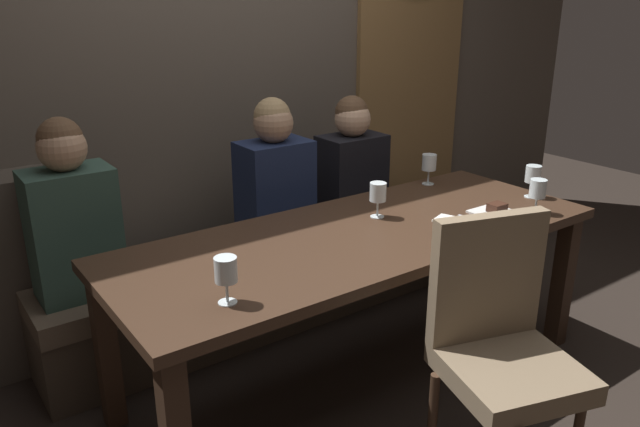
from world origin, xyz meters
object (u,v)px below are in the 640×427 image
(dining_table, at_px, (361,250))
(wine_glass_center_front, at_px, (226,272))
(diner_redhead, at_px, (71,214))
(diner_bearded, at_px, (275,178))
(banquette_bench, at_px, (278,281))
(espresso_cup, at_px, (462,232))
(wine_glass_end_left, at_px, (429,163))
(chair_near_side, at_px, (500,336))
(dessert_plate, at_px, (496,211))
(diner_far_end, at_px, (352,165))
(fork_on_table, at_px, (475,219))
(wine_glass_far_right, at_px, (538,190))
(wine_glass_far_left, at_px, (378,193))
(wine_glass_near_right, at_px, (533,176))

(dining_table, height_order, wine_glass_center_front, wine_glass_center_front)
(diner_redhead, height_order, diner_bearded, diner_redhead)
(banquette_bench, height_order, wine_glass_center_front, wine_glass_center_front)
(espresso_cup, bearing_deg, wine_glass_end_left, 55.17)
(chair_near_side, xyz_separation_m, dessert_plate, (0.61, 0.53, 0.20))
(dessert_plate, bearing_deg, wine_glass_end_left, 80.51)
(dining_table, height_order, wine_glass_end_left, wine_glass_end_left)
(banquette_bench, distance_m, dessert_plate, 1.22)
(diner_far_end, distance_m, dessert_plate, 0.92)
(espresso_cup, distance_m, dessert_plate, 0.37)
(chair_near_side, distance_m, espresso_cup, 0.53)
(dining_table, xyz_separation_m, fork_on_table, (0.51, -0.19, 0.09))
(banquette_bench, bearing_deg, diner_far_end, 2.06)
(diner_far_end, xyz_separation_m, wine_glass_center_front, (-1.29, -0.96, 0.06))
(dessert_plate, bearing_deg, wine_glass_center_front, -177.77)
(chair_near_side, relative_size, wine_glass_far_right, 5.98)
(dining_table, relative_size, wine_glass_center_front, 13.41)
(dessert_plate, bearing_deg, wine_glass_far_left, 148.73)
(wine_glass_far_left, distance_m, fork_on_table, 0.46)
(diner_far_end, distance_m, wine_glass_near_right, 0.98)
(wine_glass_end_left, bearing_deg, chair_near_side, -123.16)
(espresso_cup, bearing_deg, wine_glass_near_right, 13.85)
(diner_far_end, xyz_separation_m, dessert_plate, (0.14, -0.91, -0.04))
(diner_far_end, height_order, wine_glass_center_front, diner_far_end)
(dining_table, distance_m, espresso_cup, 0.44)
(banquette_bench, xyz_separation_m, wine_glass_near_right, (1.00, -0.83, 0.62))
(wine_glass_near_right, height_order, wine_glass_end_left, same)
(chair_near_side, height_order, fork_on_table, chair_near_side)
(banquette_bench, height_order, espresso_cup, espresso_cup)
(diner_far_end, bearing_deg, wine_glass_far_left, -118.91)
(diner_bearded, bearing_deg, dining_table, -88.90)
(wine_glass_end_left, bearing_deg, dessert_plate, -99.49)
(chair_near_side, bearing_deg, espresso_cup, 59.50)
(dining_table, bearing_deg, wine_glass_near_right, -7.33)
(banquette_bench, bearing_deg, wine_glass_far_left, -73.50)
(diner_redhead, xyz_separation_m, wine_glass_far_left, (1.19, -0.62, 0.03))
(wine_glass_near_right, relative_size, fork_on_table, 0.96)
(banquette_bench, height_order, diner_redhead, diner_redhead)
(dining_table, relative_size, diner_redhead, 2.79)
(dining_table, bearing_deg, wine_glass_far_left, 29.23)
(wine_glass_center_front, xyz_separation_m, espresso_cup, (1.07, -0.06, -0.09))
(dining_table, height_order, espresso_cup, espresso_cup)
(wine_glass_far_right, distance_m, fork_on_table, 0.34)
(banquette_bench, xyz_separation_m, diner_far_end, (0.52, 0.02, 0.57))
(dining_table, bearing_deg, diner_bearded, 91.10)
(wine_glass_center_front, bearing_deg, wine_glass_far_right, -1.66)
(wine_glass_near_right, bearing_deg, espresso_cup, -166.15)
(wine_glass_center_front, bearing_deg, banquette_bench, 50.73)
(wine_glass_far_left, xyz_separation_m, wine_glass_far_right, (0.63, -0.39, -0.00))
(diner_redhead, xyz_separation_m, fork_on_table, (1.52, -0.91, -0.08))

